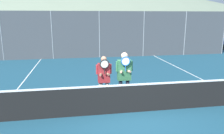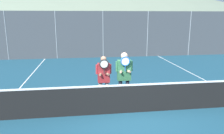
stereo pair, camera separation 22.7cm
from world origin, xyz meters
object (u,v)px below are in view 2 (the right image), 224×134
Objects in this scene: player_leftmost at (104,77)px; car_left_of_center at (97,42)px; car_center at (155,41)px; car_right_of_center at (208,40)px; car_far_left at (36,43)px; player_center_left at (124,74)px.

car_left_of_center reaches higher than player_leftmost.
car_center is 5.13m from car_right_of_center.
car_center is 1.03× the size of car_right_of_center.
car_center is at bearing -0.43° from car_left_of_center.
player_leftmost is at bearing -69.15° from car_far_left.
player_center_left reaches higher than car_right_of_center.
car_right_of_center is at bearing -0.19° from car_far_left.
car_center is at bearing 63.68° from player_leftmost.
player_leftmost reaches higher than car_right_of_center.
player_center_left reaches higher than player_leftmost.
car_right_of_center is (10.35, 12.05, -0.24)m from player_center_left.
player_center_left reaches higher than car_center.
player_leftmost reaches higher than car_center.
car_left_of_center is (-0.09, 12.06, -0.22)m from player_center_left.
player_leftmost is 16.33m from car_right_of_center.
player_leftmost is 12.04m from car_left_of_center.
player_center_left is 0.42× the size of car_center.
player_leftmost is 13.37m from car_center.
car_right_of_center is (5.13, 0.02, 0.03)m from car_center.
car_far_left is at bearing 179.60° from car_center.
car_right_of_center is (11.06, 12.01, -0.14)m from player_leftmost.
player_center_left is (0.71, -0.04, 0.10)m from player_leftmost.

